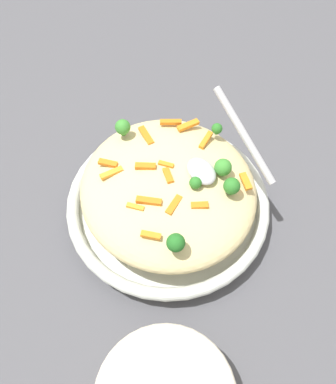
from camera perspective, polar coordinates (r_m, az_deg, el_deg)
The scene contains 25 objects.
ground_plane at distance 0.78m, azimuth 0.00°, elevation -2.78°, with size 2.40×2.40×0.00m, color #4C4C51.
serving_bowl at distance 0.75m, azimuth 0.00°, elevation -1.81°, with size 0.35×0.35×0.05m.
pasta_mound at distance 0.71m, azimuth 0.00°, elevation 0.37°, with size 0.30×0.29×0.08m, color #DBC689.
carrot_piece_0 at distance 0.75m, azimuth 0.37°, elevation 9.29°, with size 0.04×0.01×0.01m, color orange.
carrot_piece_1 at distance 0.68m, azimuth -0.00°, elevation 2.23°, with size 0.03×0.01×0.01m, color orange.
carrot_piece_2 at distance 0.69m, azimuth -3.02°, elevation 3.45°, with size 0.03×0.01×0.01m, color orange.
carrot_piece_3 at distance 0.65m, azimuth 4.22°, elevation -1.81°, with size 0.03×0.01×0.01m, color orange.
carrot_piece_4 at distance 0.69m, azimuth 10.31°, elevation 1.42°, with size 0.03×0.01×0.01m, color orange.
carrot_piece_5 at distance 0.65m, azimuth -2.57°, elevation -1.19°, with size 0.04×0.01×0.01m, color orange.
carrot_piece_6 at distance 0.70m, azimuth -8.01°, elevation 3.84°, with size 0.03×0.01×0.01m, color orange.
carrot_piece_7 at distance 0.65m, azimuth -4.37°, elevation -2.01°, with size 0.03×0.01×0.01m, color orange.
carrot_piece_8 at distance 0.73m, azimuth -2.93°, elevation 7.51°, with size 0.04×0.01×0.01m, color orange.
carrot_piece_9 at distance 0.73m, azimuth 5.04°, elevation 6.88°, with size 0.04×0.01×0.01m, color orange.
carrot_piece_10 at distance 0.69m, azimuth -7.54°, elevation 2.54°, with size 0.04×0.01×0.01m, color orange.
carrot_piece_11 at distance 0.69m, azimuth -0.27°, elevation 3.69°, with size 0.03×0.01×0.01m, color orange.
carrot_piece_12 at distance 0.65m, azimuth 0.79°, elevation -1.71°, with size 0.04×0.01×0.01m, color orange.
carrot_piece_13 at distance 0.63m, azimuth -2.29°, elevation -5.76°, with size 0.03×0.01×0.01m, color orange.
carrot_piece_14 at distance 0.75m, azimuth 2.70°, elevation 8.88°, with size 0.04×0.01×0.01m, color orange.
broccoli_floret_0 at distance 0.66m, azimuth 3.68°, elevation 1.22°, with size 0.02×0.02×0.02m.
broccoli_floret_1 at distance 0.73m, azimuth -6.04°, elevation 8.57°, with size 0.03×0.03×0.03m.
broccoli_floret_2 at distance 0.74m, azimuth 6.53°, elevation 8.37°, with size 0.02×0.02×0.02m.
broccoli_floret_3 at distance 0.61m, azimuth 1.04°, elevation -6.78°, with size 0.03×0.03×0.03m.
broccoli_floret_4 at distance 0.66m, azimuth 8.48°, elevation 0.77°, with size 0.03×0.03×0.03m.
broccoli_floret_5 at distance 0.68m, azimuth 7.32°, elevation 3.25°, with size 0.03×0.03×0.03m.
serving_spoon at distance 0.68m, azimuth 6.63°, elevation 4.59°, with size 0.16×0.11×0.09m.
Camera 1 is at (-0.32, 0.20, 0.68)m, focal length 40.08 mm.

